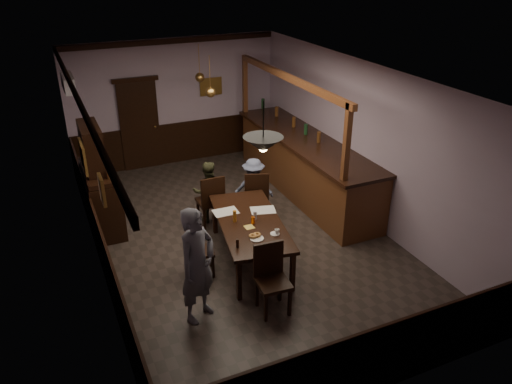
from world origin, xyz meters
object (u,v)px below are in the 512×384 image
soda_can (253,220)px  bar_counter (305,164)px  chair_far_right (256,194)px  chair_near (271,275)px  coffee_cup (277,231)px  chair_side (197,248)px  pendant_iron (263,144)px  person_seated_left (208,192)px  person_standing (197,265)px  chair_far_left (211,199)px  person_seated_right (253,187)px  sideboard (100,187)px  pendant_brass_far (200,78)px  pendant_brass_mid (211,92)px  dining_table (250,224)px

soda_can → bar_counter: bar_counter is taller
chair_far_right → bar_counter: (1.48, 0.76, 0.08)m
chair_near → chair_far_right: bearing=74.8°
coffee_cup → chair_side: bearing=165.3°
soda_can → pendant_iron: size_ratio=0.17×
person_seated_left → bar_counter: size_ratio=0.26×
person_standing → bar_counter: 4.51m
chair_far_left → coffee_cup: bearing=103.0°
chair_near → person_seated_left: bearing=93.3°
chair_far_left → pendant_iron: 2.77m
person_seated_right → sideboard: bearing=12.4°
sideboard → pendant_iron: (1.94, -2.98, 1.58)m
chair_far_left → person_seated_left: size_ratio=0.87×
chair_near → pendant_iron: bearing=83.6°
chair_near → sideboard: sideboard is taller
sideboard → pendant_brass_far: size_ratio=2.50×
person_standing → pendant_brass_mid: pendant_brass_mid is taller
pendant_iron → person_seated_left: bearing=91.1°
chair_far_right → person_standing: 2.93m
soda_can → coffee_cup: bearing=-65.5°
dining_table → bar_counter: size_ratio=0.50×
pendant_iron → coffee_cup: bearing=32.2°
dining_table → sideboard: sideboard is taller
person_seated_left → pendant_brass_far: (0.61, 2.07, 1.69)m
chair_side → person_seated_left: 1.81m
chair_far_left → bar_counter: 2.42m
coffee_cup → pendant_iron: bearing=-138.1°
pendant_iron → pendant_brass_far: (0.57, 4.46, -0.09)m
coffee_cup → pendant_iron: size_ratio=0.11×
person_seated_left → person_seated_right: 0.90m
chair_near → person_seated_left: person_seated_left is taller
person_seated_right → pendant_brass_mid: bearing=-36.6°
person_seated_right → chair_side: bearing=69.3°
chair_side → pendant_iron: 2.19m
chair_side → bar_counter: bar_counter is taller
chair_near → pendant_iron: (0.10, 0.51, 1.81)m
chair_near → pendant_brass_far: pendant_brass_far is taller
chair_side → person_seated_right: bearing=-35.1°
chair_side → pendant_brass_far: bearing=-7.4°
chair_side → soda_can: (0.95, -0.07, 0.32)m
chair_far_left → person_seated_left: bearing=-96.7°
chair_near → pendant_brass_mid: pendant_brass_mid is taller
person_seated_left → sideboard: 2.00m
dining_table → soda_can: bearing=-85.4°
dining_table → chair_far_left: (-0.21, 1.32, -0.10)m
dining_table → coffee_cup: 0.62m
person_standing → coffee_cup: (1.46, 0.49, -0.07)m
chair_far_right → person_standing: person_standing is taller
bar_counter → soda_can: bearing=-136.1°
person_standing → person_seated_left: (1.07, 2.66, -0.26)m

